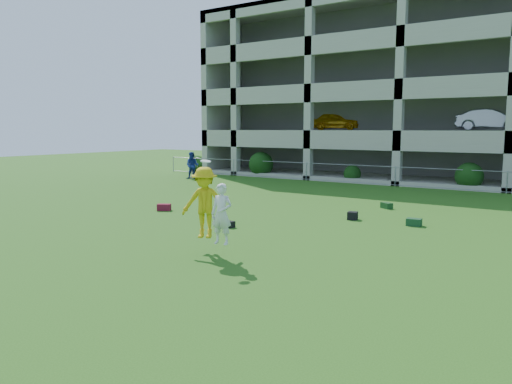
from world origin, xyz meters
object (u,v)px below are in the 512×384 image
Objects in this scene: bystander_a at (192,166)px; parking_garage at (438,92)px; frisbee_contest at (207,204)px; bystander_b at (193,166)px; crate_d at (353,216)px.

parking_garage is at bearing 18.94° from bystander_a.
bystander_b is at bearing 132.54° from frisbee_contest.
bystander_b is 4.97× the size of crate_d.
crate_d is at bearing -18.44° from bystander_b.
bystander_a is 20.52m from frisbee_contest.
parking_garage is at bearing 96.57° from crate_d.
bystander_a is 18.47m from parking_garage.
frisbee_contest reaches higher than crate_d.
bystander_a is 17.18m from crate_d.
frisbee_contest is 27.81m from parking_garage.
bystander_a reaches higher than bystander_b.
crate_d is at bearing -53.02° from bystander_a.
bystander_b is at bearing 103.26° from bystander_a.
bystander_a is 0.84× the size of frisbee_contest.
crate_d is 21.34m from parking_garage.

